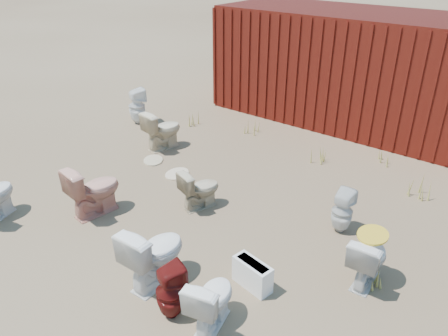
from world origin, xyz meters
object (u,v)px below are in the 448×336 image
Objects in this scene: toilet_front_e at (211,300)px; toilet_back_beige_right at (200,189)px; toilet_front_c at (155,253)px; shipping_container at (353,68)px; toilet_back_beige_left at (163,130)px; toilet_back_yellowlid at (368,259)px; toilet_front_pink at (94,190)px; loose_tank at (252,274)px; toilet_back_a at (137,106)px; toilet_front_maroon at (170,292)px; toilet_back_e at (342,211)px.

toilet_back_beige_right is (-1.66, 1.70, -0.02)m from toilet_front_e.
toilet_back_beige_right is at bearing -68.93° from toilet_front_c.
toilet_back_beige_left is at bearing -119.52° from shipping_container.
toilet_back_yellowlid is (4.71, -1.23, -0.05)m from toilet_back_beige_left.
shipping_container is 5.10m from toilet_back_beige_right.
toilet_front_e is at bearing 174.99° from toilet_front_pink.
shipping_container is 8.85× the size of toilet_back_yellowlid.
toilet_front_c is at bearing -136.23° from loose_tank.
toilet_back_a is 1.19× the size of toilet_back_yellowlid.
shipping_container is at bearing -60.10° from toilet_front_maroon.
toilet_back_beige_left is 1.57× the size of loose_tank.
toilet_front_maroon is at bearing 149.52° from toilet_front_c.
toilet_back_a is 1.62× the size of loose_tank.
toilet_back_a reaches higher than toilet_front_pink.
toilet_front_c is 2.69m from toilet_back_e.
toilet_back_yellowlid is at bearing -107.19° from toilet_front_maroon.
toilet_back_yellowlid is 1.06m from toilet_back_e.
toilet_front_c is (1.82, -0.49, 0.01)m from toilet_front_pink.
toilet_front_maroon is 2.35m from toilet_back_yellowlid.
toilet_front_c is 0.97m from toilet_front_e.
toilet_back_beige_right is 1.92m from loose_tank.
toilet_back_e is at bearing -52.04° from toilet_back_yellowlid.
toilet_front_maroon is 1.00× the size of toilet_back_yellowlid.
toilet_back_beige_left is 1.16× the size of toilet_back_yellowlid.
toilet_back_e is (0.75, 2.64, -0.01)m from toilet_front_maroon.
toilet_back_a is 1.25× the size of toilet_back_e.
toilet_front_maroon reaches higher than loose_tank.
toilet_front_pink is at bearing 62.50° from toilet_back_beige_right.
toilet_back_yellowlid is (6.15, -1.83, -0.06)m from toilet_back_a.
loose_tank is at bearing -93.68° from toilet_front_maroon.
shipping_container is at bearing -73.74° from toilet_back_beige_right.
toilet_front_c is 3.91m from toilet_back_beige_left.
shipping_container is 6.95m from toilet_front_e.
toilet_front_e is at bearing 81.44° from toilet_back_e.
toilet_front_pink reaches higher than toilet_back_yellowlid.
shipping_container is 8.85× the size of toilet_front_e.
toilet_front_e is at bearing -80.47° from loose_tank.
toilet_front_maroon is (1.10, -6.90, -0.86)m from shipping_container.
toilet_back_a is (-2.34, 2.91, 0.00)m from toilet_front_pink.
toilet_back_yellowlid is at bearing -63.26° from shipping_container.
toilet_front_maroon is 1.04× the size of toilet_back_e.
toilet_back_beige_left reaches higher than toilet_back_beige_right.
toilet_back_beige_right is 2.68m from toilet_back_yellowlid.
toilet_front_maroon is 2.75m from toilet_back_e.
toilet_front_c is 1.28× the size of toilet_back_e.
toilet_front_c is at bearing 131.51° from toilet_back_beige_right.
toilet_front_e and toilet_back_yellowlid have the same top height.
loose_tank is (0.43, 0.93, -0.16)m from toilet_front_maroon.
toilet_back_beige_right is 2.13m from toilet_back_e.
toilet_back_beige_right is at bearing 174.60° from toilet_back_a.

